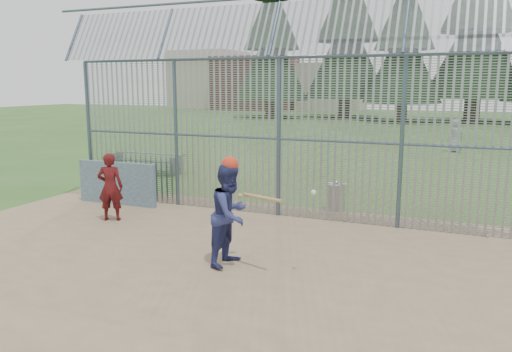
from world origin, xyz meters
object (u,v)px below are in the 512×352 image
at_px(trash_can, 336,197).
at_px(bleacher, 145,162).
at_px(onlooker, 110,187).
at_px(dugout_wall, 117,183).
at_px(batter, 230,214).

height_order(trash_can, bleacher, trash_can).
relative_size(onlooker, trash_can, 2.06).
distance_m(dugout_wall, trash_can, 6.09).
relative_size(dugout_wall, trash_can, 3.05).
bearing_deg(batter, dugout_wall, 65.29).
distance_m(onlooker, trash_can, 5.85).
height_order(onlooker, bleacher, onlooker).
relative_size(batter, bleacher, 0.64).
height_order(batter, onlooker, batter).
bearing_deg(onlooker, dugout_wall, -81.04).
height_order(batter, trash_can, batter).
distance_m(trash_can, bleacher, 8.74).
xyz_separation_m(onlooker, trash_can, (4.92, 3.13, -0.48)).
relative_size(batter, trash_can, 2.33).
xyz_separation_m(batter, trash_can, (0.86, 4.78, -0.59)).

